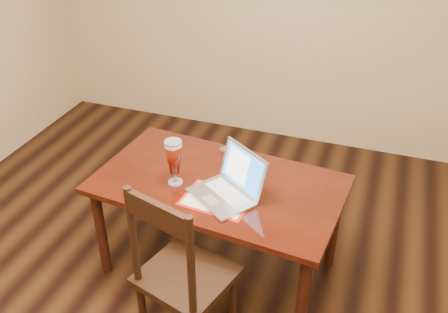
% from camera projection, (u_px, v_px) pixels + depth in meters
% --- Properties ---
extents(room_shell, '(4.51, 5.01, 2.71)m').
position_uv_depth(room_shell, '(155.00, 40.00, 1.89)').
color(room_shell, tan).
rests_on(room_shell, ground).
extents(dining_table, '(1.53, 0.95, 0.97)m').
position_uv_depth(dining_table, '(217.00, 192.00, 3.00)').
color(dining_table, '#451409').
rests_on(dining_table, ground).
extents(dining_chair, '(0.55, 0.54, 1.06)m').
position_uv_depth(dining_chair, '(182.00, 275.00, 2.58)').
color(dining_chair, black).
rests_on(dining_chair, ground).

